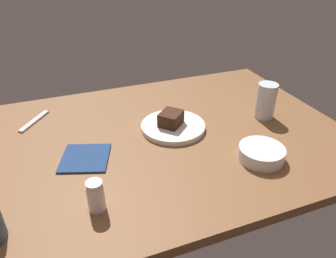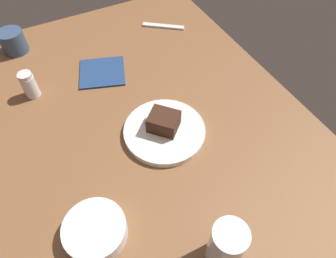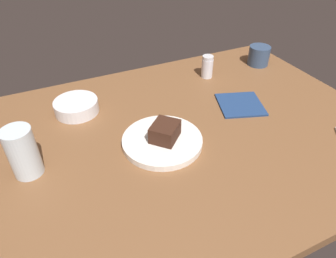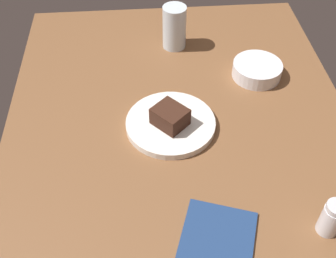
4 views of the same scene
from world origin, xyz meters
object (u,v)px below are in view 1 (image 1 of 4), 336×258
object	(u,v)px
salt_shaker	(96,196)
water_glass	(266,101)
chocolate_cake_slice	(171,119)
side_bowl	(261,153)
dessert_spoon	(34,121)
dessert_plate	(173,127)
folded_napkin	(85,158)

from	to	relation	value
salt_shaker	water_glass	size ratio (longest dim) A/B	0.64
chocolate_cake_slice	side_bowl	size ratio (longest dim) A/B	0.57
water_glass	dessert_spoon	distance (cm)	80.65
salt_shaker	dessert_plate	bearing A→B (deg)	-137.63
water_glass	dessert_spoon	xyz separation A→B (cm)	(76.31, -25.43, -5.93)
folded_napkin	dessert_spoon	bearing A→B (deg)	-64.66
salt_shaker	folded_napkin	size ratio (longest dim) A/B	0.59
water_glass	folded_napkin	distance (cm)	63.35
dessert_plate	chocolate_cake_slice	xyz separation A→B (cm)	(0.72, -0.21, 3.09)
dessert_plate	side_bowl	world-z (taller)	side_bowl
chocolate_cake_slice	dessert_plate	bearing A→B (deg)	163.74
dessert_plate	side_bowl	size ratio (longest dim) A/B	1.63
chocolate_cake_slice	folded_napkin	bearing A→B (deg)	12.96
water_glass	folded_napkin	size ratio (longest dim) A/B	0.92
chocolate_cake_slice	side_bowl	world-z (taller)	chocolate_cake_slice
side_bowl	salt_shaker	bearing A→B (deg)	3.38
chocolate_cake_slice	folded_napkin	world-z (taller)	chocolate_cake_slice
water_glass	dessert_spoon	size ratio (longest dim) A/B	0.84
water_glass	side_bowl	distance (cm)	26.50
side_bowl	folded_napkin	bearing A→B (deg)	-21.09
water_glass	folded_napkin	world-z (taller)	water_glass
folded_napkin	dessert_plate	bearing A→B (deg)	-167.72
chocolate_cake_slice	dessert_spoon	size ratio (longest dim) A/B	0.49
dessert_plate	side_bowl	bearing A→B (deg)	124.93
chocolate_cake_slice	dessert_spoon	world-z (taller)	chocolate_cake_slice
water_glass	side_bowl	xyz separation A→B (cm)	(15.77, 20.86, -4.31)
dessert_plate	folded_napkin	world-z (taller)	dessert_plate
salt_shaker	dessert_spoon	world-z (taller)	salt_shaker
salt_shaker	dessert_spoon	distance (cm)	50.93
dessert_plate	water_glass	size ratio (longest dim) A/B	1.70
folded_napkin	chocolate_cake_slice	bearing A→B (deg)	-167.04
side_bowl	folded_napkin	size ratio (longest dim) A/B	0.96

